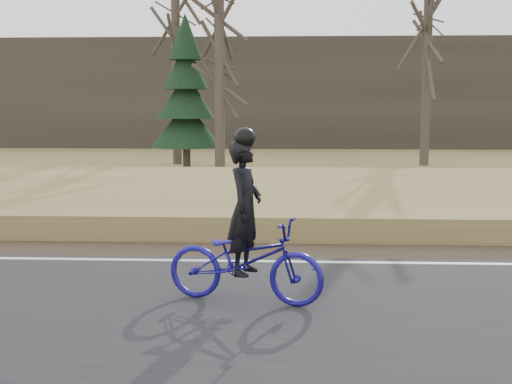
{
  "coord_description": "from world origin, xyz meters",
  "views": [
    {
      "loc": [
        -0.31,
        -10.5,
        2.48
      ],
      "look_at": [
        -0.89,
        0.5,
        1.1
      ],
      "focal_mm": 50.0,
      "sensor_mm": 36.0,
      "label": 1
    }
  ],
  "objects": [
    {
      "name": "bare_tree_left",
      "position": [
        -5.03,
        18.26,
        4.25
      ],
      "size": [
        0.36,
        0.36,
        8.49
      ],
      "primitive_type": "cylinder",
      "color": "#463D33",
      "rests_on": "ground"
    },
    {
      "name": "edge_line",
      "position": [
        0.0,
        0.2,
        0.07
      ],
      "size": [
        120.0,
        0.12,
        0.01
      ],
      "primitive_type": "cube",
      "color": "silver",
      "rests_on": "road"
    },
    {
      "name": "embankment",
      "position": [
        0.0,
        4.2,
        0.22
      ],
      "size": [
        120.0,
        5.0,
        0.44
      ],
      "primitive_type": "cube",
      "color": "olive",
      "rests_on": "ground"
    },
    {
      "name": "bare_tree_center",
      "position": [
        4.9,
        18.15,
        3.95
      ],
      "size": [
        0.36,
        0.36,
        7.9
      ],
      "primitive_type": "cylinder",
      "color": "#463D33",
      "rests_on": "ground"
    },
    {
      "name": "shoulder",
      "position": [
        0.0,
        1.2,
        0.02
      ],
      "size": [
        120.0,
        1.6,
        0.04
      ],
      "primitive_type": "cube",
      "color": "#473A2B",
      "rests_on": "ground"
    },
    {
      "name": "cyclist",
      "position": [
        -0.89,
        -2.03,
        0.73
      ],
      "size": [
        2.08,
        1.16,
        2.13
      ],
      "rotation": [
        0.0,
        0.0,
        1.31
      ],
      "color": "navy",
      "rests_on": "road"
    },
    {
      "name": "conifer",
      "position": [
        -4.24,
        15.54,
        2.7
      ],
      "size": [
        2.6,
        2.6,
        5.7
      ],
      "color": "#463D33",
      "rests_on": "ground"
    },
    {
      "name": "treeline_backdrop",
      "position": [
        0.0,
        30.0,
        3.0
      ],
      "size": [
        120.0,
        4.0,
        6.0
      ],
      "primitive_type": "cube",
      "color": "#383328",
      "rests_on": "ground"
    },
    {
      "name": "ground",
      "position": [
        0.0,
        0.0,
        0.0
      ],
      "size": [
        120.0,
        120.0,
        0.0
      ],
      "primitive_type": "plane",
      "color": "olive",
      "rests_on": "ground"
    },
    {
      "name": "bare_tree_near_left",
      "position": [
        -2.87,
        14.22,
        3.17
      ],
      "size": [
        0.36,
        0.36,
        6.34
      ],
      "primitive_type": "cylinder",
      "color": "#463D33",
      "rests_on": "ground"
    },
    {
      "name": "railroad",
      "position": [
        0.0,
        8.0,
        0.53
      ],
      "size": [
        120.0,
        2.4,
        0.29
      ],
      "color": "black",
      "rests_on": "ballast"
    },
    {
      "name": "road",
      "position": [
        0.0,
        -2.5,
        0.03
      ],
      "size": [
        120.0,
        6.0,
        0.06
      ],
      "primitive_type": "cube",
      "color": "black",
      "rests_on": "ground"
    },
    {
      "name": "ballast",
      "position": [
        0.0,
        8.0,
        0.23
      ],
      "size": [
        120.0,
        3.0,
        0.45
      ],
      "primitive_type": "cube",
      "color": "slate",
      "rests_on": "ground"
    }
  ]
}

